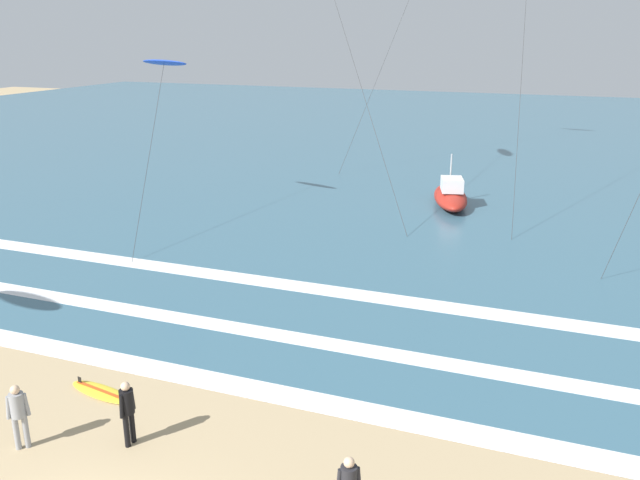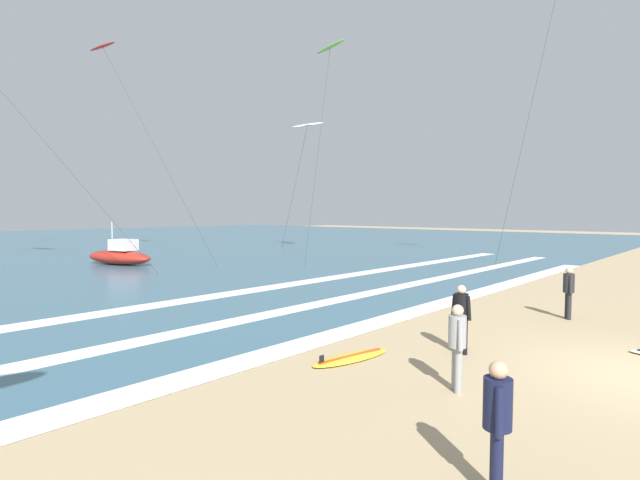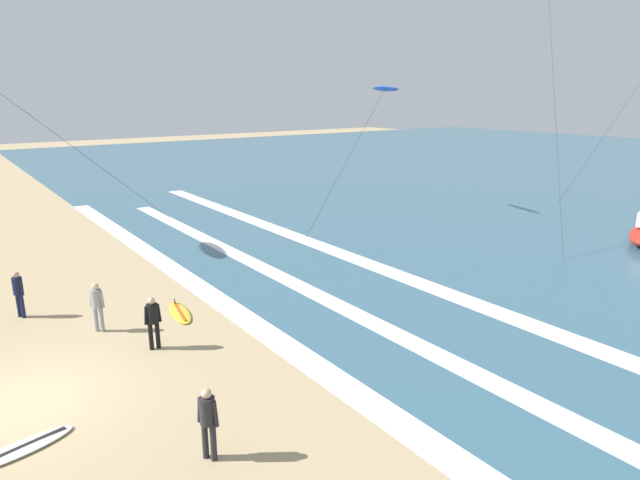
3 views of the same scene
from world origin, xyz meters
TOP-DOWN VIEW (x-y plane):
  - ground_plane at (0.00, 0.00)m, footprint 160.00×160.00m
  - wave_foam_shoreline at (-1.89, 6.63)m, footprint 45.00×0.92m
  - wave_foam_mid_break at (1.66, 9.84)m, footprint 46.29×0.82m
  - wave_foam_outer_break at (-0.50, 13.88)m, footprint 51.54×1.01m
  - surfer_left_near at (-0.99, 3.46)m, footprint 0.32×0.51m
  - surfer_mid_group at (4.56, 2.65)m, footprint 0.48×0.34m
  - surfer_background_far at (-5.88, 0.64)m, footprint 0.49×0.32m
  - surfer_foreground_main at (-3.19, 2.46)m, footprint 0.44×0.41m
  - surfboard_left_pile at (2.00, -0.43)m, footprint 1.04×2.18m
  - surfboard_right_spare at (-3.07, 5.04)m, footprint 2.17×0.95m
  - kite_blue_low_near at (-11.79, 22.06)m, footprint 4.90×9.01m

SIDE VIEW (x-z plane):
  - ground_plane at x=0.00m, z-range 0.00..0.00m
  - wave_foam_shoreline at x=-1.89m, z-range 0.01..0.02m
  - wave_foam_mid_break at x=1.66m, z-range 0.01..0.02m
  - wave_foam_outer_break at x=-0.50m, z-range 0.01..0.02m
  - surfboard_left_pile at x=2.00m, z-range -0.08..0.17m
  - surfboard_right_spare at x=-3.07m, z-range -0.08..0.17m
  - surfer_left_near at x=-0.99m, z-range 0.16..1.76m
  - surfer_mid_group at x=4.56m, z-range 0.16..1.76m
  - surfer_background_far at x=-5.88m, z-range 0.16..1.76m
  - surfer_foreground_main at x=-3.19m, z-range 0.16..1.76m
  - kite_blue_low_near at x=-11.79m, z-range 3.61..11.35m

